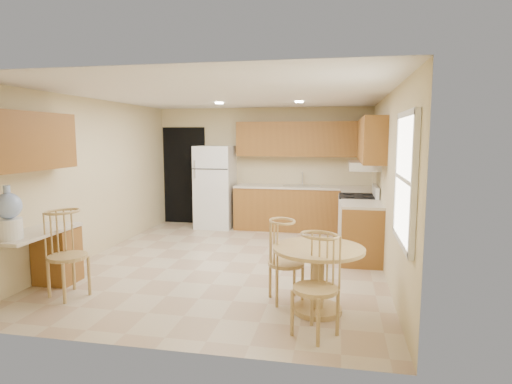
% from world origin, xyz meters
% --- Properties ---
extents(floor, '(5.50, 5.50, 0.00)m').
position_xyz_m(floor, '(0.00, 0.00, 0.00)').
color(floor, '#BFAB8A').
rests_on(floor, ground).
extents(ceiling, '(4.50, 5.50, 0.02)m').
position_xyz_m(ceiling, '(0.00, 0.00, 2.50)').
color(ceiling, white).
rests_on(ceiling, wall_back).
extents(wall_back, '(4.50, 0.02, 2.50)m').
position_xyz_m(wall_back, '(0.00, 2.75, 1.25)').
color(wall_back, beige).
rests_on(wall_back, floor).
extents(wall_front, '(4.50, 0.02, 2.50)m').
position_xyz_m(wall_front, '(0.00, -2.75, 1.25)').
color(wall_front, beige).
rests_on(wall_front, floor).
extents(wall_left, '(0.02, 5.50, 2.50)m').
position_xyz_m(wall_left, '(-2.25, 0.00, 1.25)').
color(wall_left, beige).
rests_on(wall_left, floor).
extents(wall_right, '(0.02, 5.50, 2.50)m').
position_xyz_m(wall_right, '(2.25, 0.00, 1.25)').
color(wall_right, beige).
rests_on(wall_right, floor).
extents(doorway, '(0.90, 0.02, 2.10)m').
position_xyz_m(doorway, '(-1.75, 2.73, 1.05)').
color(doorway, black).
rests_on(doorway, floor).
extents(base_cab_back, '(2.75, 0.60, 0.87)m').
position_xyz_m(base_cab_back, '(0.88, 2.45, 0.43)').
color(base_cab_back, '#945E25').
rests_on(base_cab_back, floor).
extents(counter_back, '(2.75, 0.63, 0.04)m').
position_xyz_m(counter_back, '(0.88, 2.45, 0.89)').
color(counter_back, beige).
rests_on(counter_back, base_cab_back).
extents(base_cab_right_a, '(0.60, 0.59, 0.87)m').
position_xyz_m(base_cab_right_a, '(1.95, 1.85, 0.43)').
color(base_cab_right_a, '#945E25').
rests_on(base_cab_right_a, floor).
extents(counter_right_a, '(0.63, 0.59, 0.04)m').
position_xyz_m(counter_right_a, '(1.95, 1.85, 0.89)').
color(counter_right_a, beige).
rests_on(counter_right_a, base_cab_right_a).
extents(base_cab_right_b, '(0.60, 0.80, 0.87)m').
position_xyz_m(base_cab_right_b, '(1.95, 0.40, 0.43)').
color(base_cab_right_b, '#945E25').
rests_on(base_cab_right_b, floor).
extents(counter_right_b, '(0.63, 0.80, 0.04)m').
position_xyz_m(counter_right_b, '(1.95, 0.40, 0.89)').
color(counter_right_b, beige).
rests_on(counter_right_b, base_cab_right_b).
extents(upper_cab_back, '(2.75, 0.33, 0.70)m').
position_xyz_m(upper_cab_back, '(0.88, 2.58, 1.85)').
color(upper_cab_back, '#945E25').
rests_on(upper_cab_back, wall_back).
extents(upper_cab_right, '(0.33, 2.42, 0.70)m').
position_xyz_m(upper_cab_right, '(2.08, 1.21, 1.85)').
color(upper_cab_right, '#945E25').
rests_on(upper_cab_right, wall_right).
extents(upper_cab_left, '(0.33, 1.40, 0.70)m').
position_xyz_m(upper_cab_left, '(-2.08, -1.60, 1.85)').
color(upper_cab_left, '#945E25').
rests_on(upper_cab_left, wall_left).
extents(sink, '(0.78, 0.44, 0.01)m').
position_xyz_m(sink, '(0.85, 2.45, 0.91)').
color(sink, silver).
rests_on(sink, counter_back).
extents(range_hood, '(0.50, 0.76, 0.14)m').
position_xyz_m(range_hood, '(2.00, 1.18, 1.42)').
color(range_hood, silver).
rests_on(range_hood, upper_cab_right).
extents(desk_pedestal, '(0.48, 0.42, 0.72)m').
position_xyz_m(desk_pedestal, '(-2.00, -1.32, 0.36)').
color(desk_pedestal, '#945E25').
rests_on(desk_pedestal, floor).
extents(desk_top, '(0.50, 1.20, 0.04)m').
position_xyz_m(desk_top, '(-2.00, -1.70, 0.75)').
color(desk_top, beige).
rests_on(desk_top, desk_pedestal).
extents(window, '(0.06, 1.12, 1.30)m').
position_xyz_m(window, '(2.23, -1.85, 1.50)').
color(window, white).
rests_on(window, wall_right).
extents(can_light_a, '(0.14, 0.14, 0.02)m').
position_xyz_m(can_light_a, '(-0.50, 1.20, 2.48)').
color(can_light_a, white).
rests_on(can_light_a, ceiling).
extents(can_light_b, '(0.14, 0.14, 0.02)m').
position_xyz_m(can_light_b, '(0.90, 1.20, 2.48)').
color(can_light_b, white).
rests_on(can_light_b, ceiling).
extents(refrigerator, '(0.75, 0.73, 1.71)m').
position_xyz_m(refrigerator, '(-0.95, 2.40, 0.86)').
color(refrigerator, white).
rests_on(refrigerator, floor).
extents(stove, '(0.65, 0.76, 1.09)m').
position_xyz_m(stove, '(1.92, 1.18, 0.47)').
color(stove, white).
rests_on(stove, floor).
extents(dining_table, '(0.98, 0.98, 0.73)m').
position_xyz_m(dining_table, '(1.40, -1.64, 0.48)').
color(dining_table, tan).
rests_on(dining_table, floor).
extents(chair_table_a, '(0.42, 0.54, 0.95)m').
position_xyz_m(chair_table_a, '(1.02, -1.48, 0.58)').
color(chair_table_a, tan).
rests_on(chair_table_a, floor).
extents(chair_table_b, '(0.43, 0.51, 0.98)m').
position_xyz_m(chair_table_b, '(1.40, -2.29, 0.60)').
color(chair_table_b, tan).
rests_on(chair_table_b, floor).
extents(chair_desk, '(0.45, 0.58, 1.03)m').
position_xyz_m(chair_desk, '(-1.55, -1.84, 0.63)').
color(chair_desk, tan).
rests_on(chair_desk, floor).
extents(water_crock, '(0.29, 0.29, 0.60)m').
position_xyz_m(water_crock, '(-2.00, -2.10, 1.04)').
color(water_crock, white).
rests_on(water_crock, desk_top).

